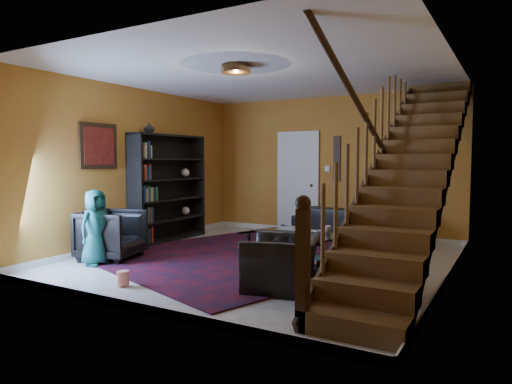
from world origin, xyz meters
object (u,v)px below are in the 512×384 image
Objects in this scene: bookshelf at (169,190)px; sofa at (353,224)px; armchair_left at (112,235)px; coffee_table at (300,247)px; armchair_right at (283,262)px.

bookshelf reaches higher than sofa.
sofa is 2.58× the size of armchair_left.
sofa is 1.45× the size of coffee_table.
armchair_left is (0.35, -1.74, -0.58)m from bookshelf.
sofa is 3.56m from armchair_right.
coffee_table is at bearing 94.07° from sofa.
armchair_left reaches higher than sofa.
bookshelf is at bearing 165.33° from coffee_table.
bookshelf is 2.08× the size of armchair_right.
sofa is 4.37m from armchair_left.
coffee_table is (2.73, 0.93, -0.09)m from armchair_left.
bookshelf is at bearing -2.97° from armchair_left.
armchair_right is 0.64× the size of coffee_table.
sofa is at bearing 29.22° from bookshelf.
sofa is at bearing 90.97° from coffee_table.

